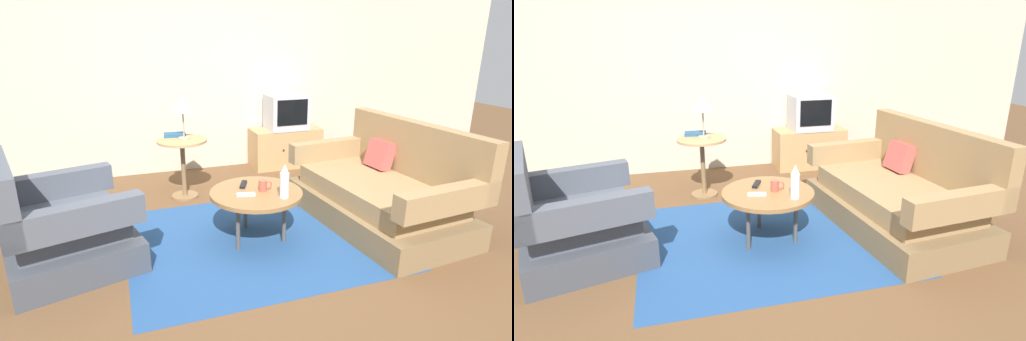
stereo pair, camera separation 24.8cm
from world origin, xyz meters
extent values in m
plane|color=brown|center=(0.00, 0.00, 0.00)|extent=(16.00, 16.00, 0.00)
cube|color=#BCB29E|center=(0.00, 2.30, 1.35)|extent=(9.00, 0.12, 2.70)
cube|color=navy|center=(-0.04, 0.08, 0.00)|extent=(2.21, 1.86, 0.00)
cube|color=#3E424B|center=(-1.54, 0.17, 0.12)|extent=(1.15, 1.18, 0.24)
cube|color=#4C515B|center=(-1.54, 0.17, 0.33)|extent=(0.94, 0.87, 0.18)
cube|color=#4C515B|center=(-1.92, 0.07, 0.66)|extent=(0.39, 0.97, 0.49)
cube|color=#4C515B|center=(-1.43, -0.23, 0.53)|extent=(0.92, 0.38, 0.22)
cube|color=#4C515B|center=(-1.65, 0.57, 0.53)|extent=(0.92, 0.38, 0.22)
cube|color=brown|center=(1.15, 0.05, 0.12)|extent=(1.12, 1.81, 0.24)
cube|color=#93754C|center=(1.15, 0.05, 0.33)|extent=(0.96, 1.52, 0.18)
cube|color=#93754C|center=(1.57, 0.08, 0.68)|extent=(0.30, 1.74, 0.52)
cube|color=#93754C|center=(1.08, 0.84, 0.52)|extent=(0.98, 0.23, 0.21)
cube|color=#93754C|center=(1.22, -0.75, 0.52)|extent=(0.98, 0.23, 0.21)
cube|color=#C64C47|center=(1.40, 0.39, 0.56)|extent=(0.21, 0.30, 0.30)
cylinder|color=olive|center=(-0.04, 0.08, 0.43)|extent=(0.80, 0.80, 0.04)
cylinder|color=#4C4742|center=(-0.06, 0.33, 0.21)|extent=(0.04, 0.04, 0.41)
cylinder|color=#4C4742|center=(-0.25, -0.06, 0.21)|extent=(0.04, 0.04, 0.41)
cylinder|color=#4C4742|center=(0.17, -0.04, 0.21)|extent=(0.04, 0.04, 0.41)
cylinder|color=tan|center=(-0.47, 1.28, 0.64)|extent=(0.53, 0.53, 0.02)
cylinder|color=brown|center=(-0.47, 1.28, 0.32)|extent=(0.05, 0.05, 0.63)
cylinder|color=brown|center=(-0.47, 1.28, 0.01)|extent=(0.29, 0.29, 0.02)
cube|color=tan|center=(1.03, 1.99, 0.26)|extent=(0.93, 0.42, 0.52)
sphere|color=black|center=(0.92, 1.77, 0.28)|extent=(0.02, 0.02, 0.02)
sphere|color=black|center=(1.14, 1.77, 0.28)|extent=(0.02, 0.02, 0.02)
cube|color=#B7B7BC|center=(1.03, 1.97, 0.74)|extent=(0.52, 0.39, 0.45)
cube|color=black|center=(1.03, 1.77, 0.77)|extent=(0.42, 0.01, 0.33)
cylinder|color=#9E937A|center=(-0.44, 1.29, 0.67)|extent=(0.13, 0.13, 0.02)
cylinder|color=#9E937A|center=(-0.44, 1.29, 0.82)|extent=(0.02, 0.02, 0.28)
cone|color=beige|center=(-0.44, 1.29, 1.03)|extent=(0.24, 0.24, 0.15)
cylinder|color=white|center=(0.13, -0.12, 0.56)|extent=(0.08, 0.08, 0.21)
cone|color=white|center=(0.13, -0.12, 0.70)|extent=(0.07, 0.07, 0.07)
cylinder|color=#B74C3D|center=(0.02, 0.08, 0.50)|extent=(0.07, 0.07, 0.10)
torus|color=#B74C3D|center=(0.07, 0.08, 0.50)|extent=(0.07, 0.01, 0.07)
cube|color=black|center=(-0.10, 0.26, 0.46)|extent=(0.12, 0.18, 0.02)
cube|color=#B2B2B7|center=(-0.15, 0.02, 0.46)|extent=(0.16, 0.09, 0.02)
cube|color=navy|center=(-0.52, 1.45, 0.67)|extent=(0.25, 0.18, 0.03)
camera|label=1|loc=(-1.10, -3.03, 1.73)|focal=28.99mm
camera|label=2|loc=(-0.87, -3.10, 1.73)|focal=28.99mm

